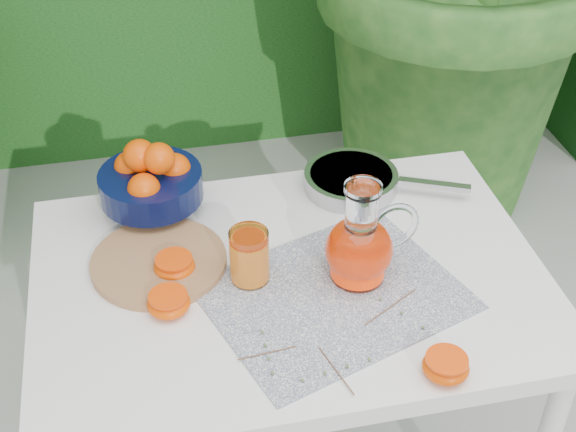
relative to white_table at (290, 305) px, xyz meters
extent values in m
cube|color=white|center=(0.00, 0.00, 0.06)|extent=(1.00, 0.70, 0.04)
cylinder|color=white|center=(-0.45, 0.30, -0.31)|extent=(0.04, 0.04, 0.71)
cylinder|color=white|center=(0.45, 0.30, -0.31)|extent=(0.04, 0.04, 0.71)
cube|color=#0C1A44|center=(0.07, -0.08, 0.08)|extent=(0.55, 0.49, 0.00)
cylinder|color=#A06E48|center=(-0.25, 0.08, 0.09)|extent=(0.30, 0.30, 0.02)
cylinder|color=black|center=(-0.24, 0.27, 0.10)|extent=(0.10, 0.10, 0.04)
cylinder|color=black|center=(-0.24, 0.27, 0.15)|extent=(0.27, 0.27, 0.06)
sphere|color=#ED4B02|center=(-0.28, 0.31, 0.17)|extent=(0.09, 0.09, 0.07)
sphere|color=#ED4B02|center=(-0.19, 0.28, 0.17)|extent=(0.09, 0.09, 0.07)
sphere|color=#ED4B02|center=(-0.26, 0.22, 0.17)|extent=(0.09, 0.09, 0.07)
sphere|color=#ED4B02|center=(-0.23, 0.32, 0.17)|extent=(0.09, 0.09, 0.07)
sphere|color=#ED4B02|center=(-0.26, 0.28, 0.22)|extent=(0.09, 0.09, 0.07)
sphere|color=#ED4B02|center=(-0.22, 0.25, 0.22)|extent=(0.08, 0.08, 0.07)
cylinder|color=white|center=(0.13, -0.03, 0.09)|extent=(0.11, 0.11, 0.01)
ellipsoid|color=white|center=(0.13, -0.03, 0.15)|extent=(0.14, 0.14, 0.12)
cylinder|color=white|center=(0.13, -0.03, 0.25)|extent=(0.07, 0.07, 0.08)
cylinder|color=white|center=(0.13, -0.03, 0.29)|extent=(0.08, 0.08, 0.01)
torus|color=white|center=(0.19, -0.03, 0.19)|extent=(0.10, 0.02, 0.10)
cylinder|color=#FF3605|center=(0.13, -0.03, 0.14)|extent=(0.12, 0.12, 0.09)
cylinder|color=white|center=(-0.08, 0.00, 0.14)|extent=(0.09, 0.09, 0.11)
cylinder|color=orange|center=(-0.08, 0.00, 0.13)|extent=(0.08, 0.08, 0.09)
cylinder|color=#F94707|center=(-0.08, 0.00, 0.18)|extent=(0.07, 0.07, 0.00)
cylinder|color=#AAA9AE|center=(0.19, 0.26, 0.10)|extent=(0.28, 0.28, 0.04)
cylinder|color=silver|center=(0.19, 0.26, 0.12)|extent=(0.24, 0.24, 0.01)
cube|color=#AAA9AE|center=(0.36, 0.19, 0.11)|extent=(0.15, 0.08, 0.01)
ellipsoid|color=#ED4B02|center=(-0.24, -0.05, 0.10)|extent=(0.11, 0.11, 0.04)
cylinder|color=#F94707|center=(-0.24, -0.05, 0.12)|extent=(0.10, 0.10, 0.00)
ellipsoid|color=#ED4B02|center=(-0.22, 0.05, 0.10)|extent=(0.11, 0.11, 0.04)
cylinder|color=#F94707|center=(-0.22, 0.05, 0.12)|extent=(0.10, 0.10, 0.00)
ellipsoid|color=#ED4B02|center=(0.20, -0.30, 0.10)|extent=(0.11, 0.11, 0.04)
cylinder|color=#F94707|center=(0.20, -0.30, 0.12)|extent=(0.10, 0.10, 0.00)
cylinder|color=brown|center=(0.02, -0.26, 0.09)|extent=(0.03, 0.11, 0.00)
sphere|color=#536635|center=(-0.04, -0.27, 0.09)|extent=(0.01, 0.01, 0.01)
sphere|color=#536635|center=(0.00, -0.27, 0.09)|extent=(0.01, 0.01, 0.01)
sphere|color=#536635|center=(0.04, -0.26, 0.09)|extent=(0.01, 0.01, 0.01)
sphere|color=#536635|center=(0.09, -0.25, 0.09)|extent=(0.01, 0.01, 0.01)
cylinder|color=brown|center=(0.16, -0.13, 0.09)|extent=(0.12, 0.07, 0.00)
sphere|color=#536635|center=(0.12, -0.07, 0.09)|extent=(0.01, 0.01, 0.01)
sphere|color=#536635|center=(0.15, -0.11, 0.09)|extent=(0.01, 0.01, 0.01)
sphere|color=#536635|center=(0.18, -0.15, 0.09)|extent=(0.01, 0.01, 0.01)
sphere|color=#536635|center=(0.20, -0.20, 0.09)|extent=(0.01, 0.01, 0.01)
cylinder|color=brown|center=(-0.08, -0.20, 0.09)|extent=(0.11, 0.01, 0.00)
sphere|color=#536635|center=(-0.08, -0.25, 0.09)|extent=(0.01, 0.01, 0.01)
sphere|color=#536635|center=(-0.08, -0.21, 0.09)|extent=(0.01, 0.01, 0.01)
sphere|color=#536635|center=(-0.08, -0.18, 0.09)|extent=(0.01, 0.01, 0.01)
sphere|color=#536635|center=(-0.08, -0.15, 0.09)|extent=(0.01, 0.01, 0.01)
camera|label=1|loc=(-0.25, -1.15, 1.13)|focal=50.00mm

